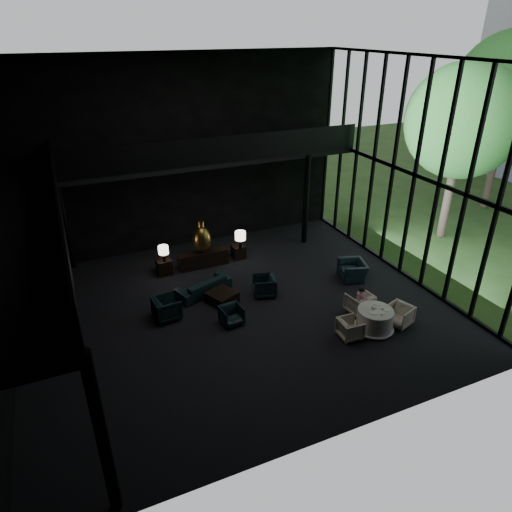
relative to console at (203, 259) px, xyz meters
name	(u,v)px	position (x,y,z in m)	size (l,w,h in m)	color
floor	(239,310)	(0.13, -3.58, -0.33)	(14.00, 12.00, 0.02)	black
ceiling	(234,60)	(0.13, -3.58, 7.67)	(14.00, 12.00, 0.02)	black
wall_back	(183,155)	(0.13, 2.42, 3.67)	(14.00, 0.04, 8.00)	black
wall_front	(347,296)	(0.13, -9.58, 3.67)	(14.00, 0.04, 8.00)	black
curtain_wall	(415,174)	(7.08, -3.58, 3.67)	(0.20, 12.00, 8.00)	black
mezzanine_left	(23,233)	(-5.87, -3.58, 3.67)	(2.00, 12.00, 0.25)	black
mezzanine_back	(214,159)	(1.13, 1.42, 3.67)	(12.00, 2.00, 0.25)	black
railing_left	(59,206)	(-4.87, -3.58, 4.27)	(0.06, 12.00, 1.00)	black
railing_back	(222,149)	(1.13, 0.42, 4.27)	(12.00, 0.06, 1.00)	black
column_sw	(102,437)	(-4.87, -9.28, 1.67)	(0.24, 0.24, 4.00)	black
column_nw	(65,221)	(-4.87, 2.12, 1.67)	(0.24, 0.24, 4.00)	black
column_ne	(306,200)	(4.93, 0.42, 1.67)	(0.24, 0.24, 4.00)	black
tree_near	(463,121)	(11.13, -1.58, 4.91)	(4.80, 4.80, 7.65)	#382D23
tree_far	(512,91)	(16.13, 0.42, 5.66)	(5.60, 5.60, 8.80)	#382D23
console	(203,259)	(0.00, 0.00, 0.00)	(2.05, 0.47, 0.65)	black
bronze_urn	(202,239)	(0.00, 0.04, 0.89)	(0.71, 0.71, 1.32)	#AF7E2D
side_table_left	(164,267)	(-1.60, 0.03, -0.02)	(0.56, 0.56, 0.61)	black
table_lamp_left	(163,251)	(-1.60, -0.12, 0.76)	(0.39, 0.39, 0.66)	black
side_table_right	(238,252)	(1.60, 0.13, -0.04)	(0.52, 0.52, 0.57)	black
table_lamp_right	(240,236)	(1.60, -0.12, 0.77)	(0.44, 0.44, 0.74)	black
sofa	(203,283)	(-0.65, -2.02, 0.08)	(2.09, 0.61, 0.82)	black
lounge_armchair_west	(167,306)	(-2.25, -3.04, 0.15)	(0.92, 0.86, 0.94)	#1C2F38
lounge_armchair_east	(264,284)	(1.36, -3.01, 0.10)	(0.84, 0.78, 0.86)	black
lounge_armchair_south	(231,315)	(-0.39, -4.22, -0.01)	(0.61, 0.57, 0.63)	#0F2E33
window_armchair	(353,268)	(5.00, -3.29, 0.14)	(1.07, 0.70, 0.94)	#1B2E39
coffee_table	(222,297)	(-0.23, -2.86, -0.13)	(0.90, 0.90, 0.40)	black
dining_table	(374,321)	(3.70, -6.40, 0.00)	(1.30, 1.30, 0.75)	white
dining_chair_north	(360,302)	(3.85, -5.38, 0.09)	(0.80, 0.75, 0.83)	beige
dining_chair_east	(399,314)	(4.63, -6.47, 0.05)	(0.74, 0.69, 0.76)	tan
dining_chair_west	(350,328)	(2.77, -6.42, 0.01)	(0.64, 0.60, 0.66)	#ADA69B
child	(361,296)	(3.78, -5.49, 0.43)	(0.28, 0.28, 0.61)	#DCA8B6
plate_a	(374,313)	(3.54, -6.49, 0.43)	(0.26, 0.26, 0.02)	white
plate_b	(378,304)	(3.98, -6.12, 0.43)	(0.24, 0.24, 0.02)	white
saucer	(387,310)	(4.00, -6.55, 0.43)	(0.16, 0.16, 0.01)	white
coffee_cup	(383,308)	(3.93, -6.44, 0.47)	(0.08, 0.08, 0.06)	white
cereal_bowl	(374,307)	(3.69, -6.29, 0.47)	(0.17, 0.17, 0.08)	white
cream_pot	(382,314)	(3.70, -6.70, 0.46)	(0.06, 0.06, 0.07)	#99999E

